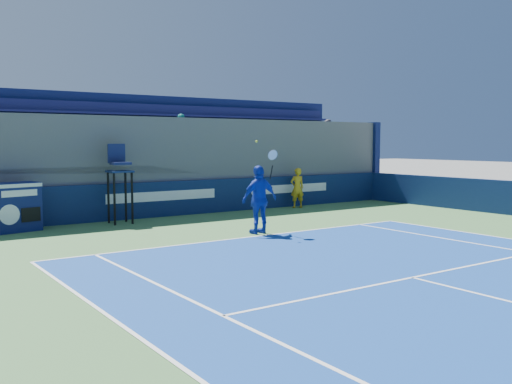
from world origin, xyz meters
TOP-DOWN VIEW (x-y plane):
  - ball_person at (5.42, 16.53)m, footprint 0.63×0.49m
  - back_hoarding at (0.00, 17.10)m, footprint 20.40×0.21m
  - match_clock at (-4.83, 16.46)m, footprint 1.44×0.97m
  - umpire_chair at (-1.78, 16.35)m, footprint 0.72×0.72m
  - tennis_player at (0.63, 12.24)m, footprint 1.11×0.47m
  - stadium_seating at (-0.01, 19.15)m, footprint 21.00×4.05m

SIDE VIEW (x-z plane):
  - back_hoarding at x=0.00m, z-range 0.00..1.20m
  - match_clock at x=-4.83m, z-range 0.04..1.44m
  - ball_person at x=5.42m, z-range 0.01..1.54m
  - tennis_player at x=0.63m, z-range -0.33..2.25m
  - umpire_chair at x=-1.78m, z-range 0.29..2.77m
  - stadium_seating at x=-0.01m, z-range -0.37..4.03m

